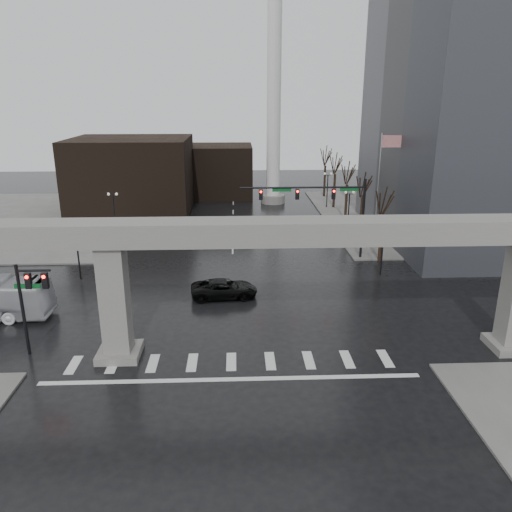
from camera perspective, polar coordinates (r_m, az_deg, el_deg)
The scene contains 23 objects.
ground at distance 32.28m, azimuth -2.83°, elevation -11.08°, with size 160.00×160.00×0.00m, color black.
sidewalk_ne at distance 70.86m, azimuth 18.95°, elevation 4.31°, with size 28.00×36.00×0.15m, color slate.
sidewalk_nw at distance 71.16m, azimuth -24.12°, elevation 3.76°, with size 28.00×36.00×0.15m, color slate.
elevated_guideway at distance 29.57m, azimuth -0.58°, elevation 0.68°, with size 48.00×2.60×8.70m.
office_tower at distance 61.05m, azimuth 26.46°, elevation 21.28°, with size 22.00×26.00×42.00m, color slate.
building_far_left at distance 72.47m, azimuth -13.96°, elevation 9.02°, with size 16.00×14.00×10.00m, color black.
building_far_mid at distance 81.09m, azimuth -4.08°, elevation 9.70°, with size 10.00×10.00×8.00m, color black.
smokestack at distance 74.45m, azimuth 2.04°, elevation 16.21°, with size 3.60×3.60×30.00m.
signal_mast_arm at distance 48.79m, azimuth 7.88°, elevation 6.19°, with size 12.12×0.43×8.00m.
signal_left_pole at distance 33.46m, azimuth -24.47°, elevation -4.00°, with size 2.30×0.30×6.00m.
flagpole_assembly at distance 53.00m, azimuth 14.16°, elevation 8.63°, with size 2.06×0.12×12.00m.
lamp_right_0 at distance 45.85m, azimuth 14.34°, elevation 2.00°, with size 1.22×0.32×5.11m.
lamp_right_1 at distance 58.99m, azimuth 10.58°, elevation 5.77°, with size 1.22×0.32×5.11m.
lamp_right_2 at distance 72.46m, azimuth 8.18°, elevation 8.14°, with size 1.22×0.32×5.11m.
lamp_left_0 at distance 46.09m, azimuth -19.82°, elevation 1.56°, with size 1.22×0.32×5.11m.
lamp_left_1 at distance 59.18m, azimuth -15.96°, elevation 5.42°, with size 1.22×0.32×5.11m.
lamp_left_2 at distance 72.61m, azimuth -13.48°, elevation 7.85°, with size 1.22×0.32×5.11m.
tree_right_0 at distance 50.03m, azimuth 14.15°, elevation 2.52°, with size 1.09×1.58×7.50m.
tree_right_1 at distance 57.49m, azimuth 11.98°, elevation 4.72°, with size 1.09×1.61×7.67m.
tree_right_2 at distance 65.07m, azimuth 10.30°, elevation 6.42°, with size 1.10×1.63×7.85m.
tree_right_3 at distance 72.75m, azimuth 8.97°, elevation 7.75°, with size 1.11×1.66×8.02m.
tree_right_4 at distance 80.49m, azimuth 7.88°, elevation 8.82°, with size 1.12×1.69×8.19m.
pickup_truck at distance 40.37m, azimuth -3.66°, elevation -3.75°, with size 2.46×5.33×1.48m, color black.
Camera 1 is at (0.41, -28.21, 15.70)m, focal length 35.00 mm.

